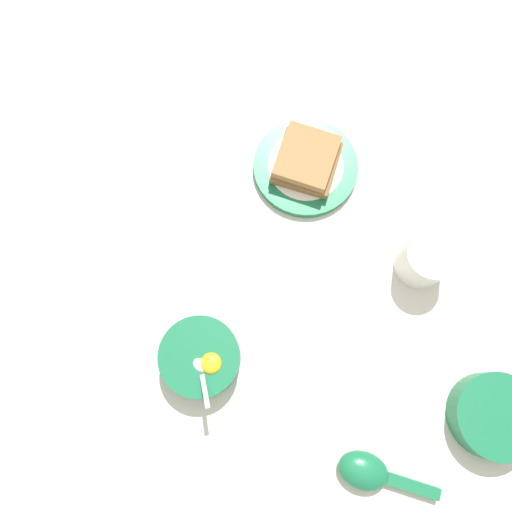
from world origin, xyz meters
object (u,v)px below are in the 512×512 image
object	(u,v)px
toast_plate	(305,167)
soup_spoon	(370,473)
toast_sandwich	(307,160)
congee_bowl	(495,416)
egg_bowl	(200,357)
drinking_cup	(425,260)

from	to	relation	value
toast_plate	soup_spoon	xyz separation A→B (m)	(-0.38, 0.37, 0.01)
toast_sandwich	soup_spoon	xyz separation A→B (m)	(-0.38, 0.37, -0.02)
toast_plate	toast_sandwich	bearing A→B (deg)	-26.04
toast_sandwich	soup_spoon	bearing A→B (deg)	136.04
congee_bowl	toast_sandwich	bearing A→B (deg)	-20.09
egg_bowl	toast_plate	bearing A→B (deg)	-81.31
drinking_cup	toast_plate	bearing A→B (deg)	-7.08
toast_sandwich	drinking_cup	world-z (taller)	drinking_cup
toast_plate	congee_bowl	world-z (taller)	congee_bowl
egg_bowl	congee_bowl	world-z (taller)	egg_bowl
toast_sandwich	congee_bowl	xyz separation A→B (m)	(-0.49, 0.18, -0.01)
toast_plate	congee_bowl	size ratio (longest dim) A/B	1.41
drinking_cup	soup_spoon	bearing A→B (deg)	108.96
toast_plate	congee_bowl	bearing A→B (deg)	159.93
toast_plate	drinking_cup	size ratio (longest dim) A/B	2.28
egg_bowl	soup_spoon	xyz separation A→B (m)	(-0.32, -0.02, -0.01)
egg_bowl	soup_spoon	bearing A→B (deg)	-176.79
soup_spoon	drinking_cup	bearing A→B (deg)	-71.04
soup_spoon	drinking_cup	size ratio (longest dim) A/B	1.99
egg_bowl	congee_bowl	size ratio (longest dim) A/B	0.96
drinking_cup	toast_sandwich	bearing A→B (deg)	-7.16
soup_spoon	congee_bowl	size ratio (longest dim) A/B	1.23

